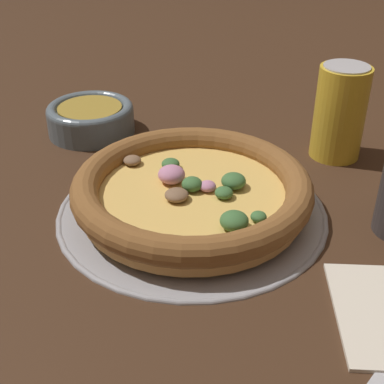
{
  "coord_description": "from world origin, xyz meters",
  "views": [
    {
      "loc": [
        0.16,
        0.48,
        0.34
      ],
      "look_at": [
        0.0,
        0.0,
        0.03
      ],
      "focal_mm": 50.0,
      "sensor_mm": 36.0,
      "label": 1
    }
  ],
  "objects_px": {
    "pizza_tray": "(192,209)",
    "bowl_near": "(91,117)",
    "pizza": "(192,190)",
    "beverage_can": "(340,112)"
  },
  "relations": [
    {
      "from": "pizza_tray",
      "to": "bowl_near",
      "type": "bearing_deg",
      "value": -73.37
    },
    {
      "from": "pizza",
      "to": "beverage_can",
      "type": "height_order",
      "value": "beverage_can"
    },
    {
      "from": "pizza_tray",
      "to": "beverage_can",
      "type": "relative_size",
      "value": 2.45
    },
    {
      "from": "pizza",
      "to": "beverage_can",
      "type": "bearing_deg",
      "value": -162.29
    },
    {
      "from": "pizza",
      "to": "beverage_can",
      "type": "distance_m",
      "value": 0.24
    },
    {
      "from": "pizza_tray",
      "to": "bowl_near",
      "type": "relative_size",
      "value": 2.44
    },
    {
      "from": "pizza_tray",
      "to": "pizza",
      "type": "bearing_deg",
      "value": 119.02
    },
    {
      "from": "beverage_can",
      "to": "bowl_near",
      "type": "bearing_deg",
      "value": -30.17
    },
    {
      "from": "bowl_near",
      "to": "beverage_can",
      "type": "distance_m",
      "value": 0.35
    },
    {
      "from": "pizza_tray",
      "to": "beverage_can",
      "type": "xyz_separation_m",
      "value": [
        -0.23,
        -0.07,
        0.06
      ]
    }
  ]
}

